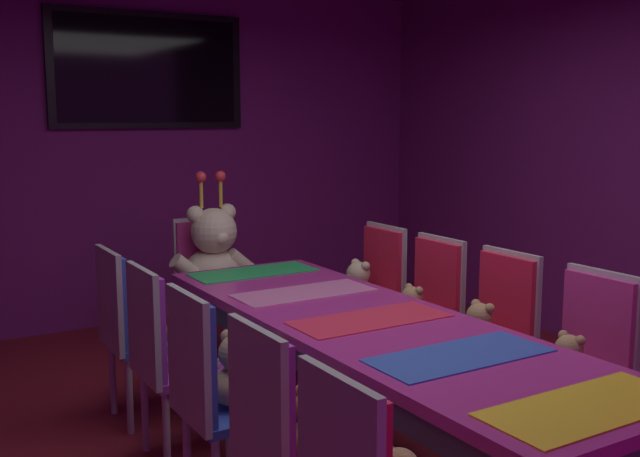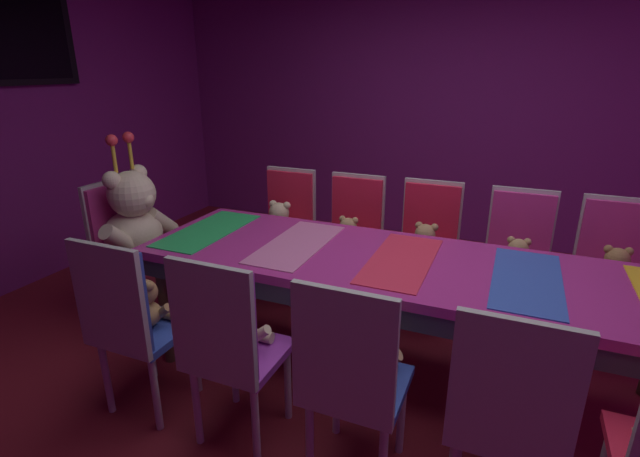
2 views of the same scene
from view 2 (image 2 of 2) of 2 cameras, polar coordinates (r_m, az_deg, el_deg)
ground_plane at (r=2.92m, az=9.08°, el=-17.38°), size 7.90×7.90×0.00m
wall_right at (r=4.94m, az=17.68°, el=14.51°), size 0.12×6.40×2.80m
banquet_table at (r=2.58m, az=9.83°, el=-5.58°), size 0.90×2.94×0.75m
chair_left_1 at (r=1.87m, az=22.13°, el=-19.60°), size 0.42×0.41×0.98m
teddy_left_1 at (r=2.00m, az=22.18°, el=-17.67°), size 0.22×0.28×0.27m
chair_left_2 at (r=1.92m, az=3.68°, el=-16.99°), size 0.42×0.41×0.98m
teddy_left_2 at (r=2.03m, az=5.10°, el=-14.68°), size 0.27×0.35×0.33m
chair_left_3 at (r=2.14m, az=-11.65°, el=-13.08°), size 0.42×0.41×0.98m
teddy_left_3 at (r=2.25m, az=-9.54°, el=-11.83°), size 0.22×0.29×0.27m
chair_left_4 at (r=2.47m, az=-22.73°, el=-9.66°), size 0.42×0.41×0.98m
teddy_left_4 at (r=2.57m, az=-20.43°, el=-8.85°), size 0.22×0.28×0.26m
chair_right_0 at (r=3.39m, az=32.09°, el=-3.37°), size 0.42×0.41×0.98m
teddy_right_0 at (r=3.26m, az=32.37°, el=-4.58°), size 0.23×0.29×0.28m
chair_right_1 at (r=3.33m, az=23.04°, el=-2.27°), size 0.42×0.41×0.98m
teddy_right_1 at (r=3.21m, az=22.93°, el=-3.60°), size 0.21×0.27×0.26m
chair_right_2 at (r=3.37m, az=13.19°, el=-0.97°), size 0.42×0.41×0.98m
teddy_right_2 at (r=3.24m, az=12.70°, el=-2.09°), size 0.23×0.29×0.28m
chair_right_3 at (r=3.47m, az=4.19°, el=0.13°), size 0.42×0.41×0.98m
teddy_right_3 at (r=3.35m, az=3.39°, el=-1.04°), size 0.21×0.27×0.26m
chair_right_4 at (r=3.68m, az=-3.99°, el=1.22°), size 0.42×0.41×0.98m
teddy_right_4 at (r=3.56m, az=-5.04°, el=0.49°), size 0.26×0.33×0.31m
throne_chair at (r=3.59m, az=-23.25°, el=-0.81°), size 0.41×0.42×0.98m
king_teddy_bear at (r=3.43m, az=-21.58°, el=0.97°), size 0.67×0.52×0.86m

